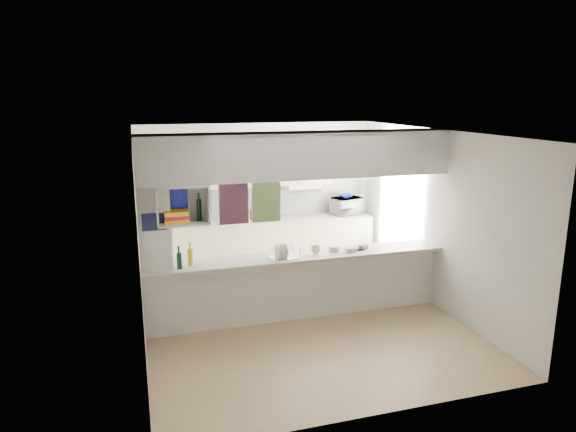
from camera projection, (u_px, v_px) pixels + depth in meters
name	position (u px, v px, depth m)	size (l,w,h in m)	color
floor	(299.00, 317.00, 7.27)	(4.80, 4.80, 0.00)	tan
ceiling	(299.00, 132.00, 6.68)	(4.80, 4.80, 0.00)	white
wall_back	(258.00, 196.00, 9.21)	(4.20, 4.20, 0.00)	silver
wall_left	(139.00, 241.00, 6.39)	(4.80, 4.80, 0.00)	silver
wall_right	(434.00, 218.00, 7.56)	(4.80, 4.80, 0.00)	silver
servery_partition	(287.00, 203.00, 6.84)	(4.20, 0.50, 2.60)	silver
cubby_shelf	(181.00, 207.00, 6.38)	(0.65, 0.35, 0.50)	white
kitchen_run	(271.00, 225.00, 9.12)	(3.60, 0.63, 2.24)	beige
microwave	(347.00, 206.00, 9.48)	(0.55, 0.38, 0.31)	white
bowl	(346.00, 196.00, 9.46)	(0.24, 0.24, 0.06)	navy
dish_rack	(284.00, 252.00, 6.92)	(0.42, 0.34, 0.21)	silver
cup	(316.00, 250.00, 7.08)	(0.13, 0.13, 0.11)	white
wine_bottles	(185.00, 258.00, 6.55)	(0.22, 0.15, 0.32)	black
plastic_tubs	(347.00, 248.00, 7.26)	(0.58, 0.23, 0.08)	silver
utensil_jar	(260.00, 216.00, 9.04)	(0.10, 0.10, 0.13)	black
knife_block	(254.00, 215.00, 9.03)	(0.10, 0.08, 0.20)	brown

